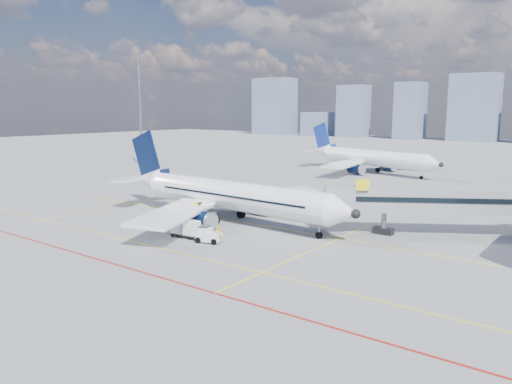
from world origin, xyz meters
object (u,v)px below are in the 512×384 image
Objects in this scene: main_aircraft at (224,195)px; second_aircraft at (369,158)px; baggage_tug at (207,235)px; ramp_worker at (219,235)px; cargo_dolly at (185,228)px; belt_loader at (169,217)px.

second_aircraft is at bearing 98.81° from main_aircraft.
second_aircraft is (-5.64, 55.12, 0.00)m from main_aircraft.
ramp_worker is at bearing 2.57° from baggage_tug.
second_aircraft is 64.35m from cargo_dolly.
cargo_dolly is at bearing 120.71° from ramp_worker.
belt_loader is (1.01, -60.08, -2.52)m from second_aircraft.
baggage_tug is 3.38m from cargo_dolly.
baggage_tug is (5.26, -8.94, -2.40)m from main_aircraft.
ramp_worker is (12.12, -63.64, -2.32)m from second_aircraft.
second_aircraft is 65.02m from baggage_tug.
baggage_tug is 0.41× the size of belt_loader.
second_aircraft is 64.82m from ramp_worker.
belt_loader is at bearing -72.07° from second_aircraft.
second_aircraft reaches higher than baggage_tug.
cargo_dolly is (1.90, -8.75, -2.21)m from main_aircraft.
main_aircraft is 10.95m from ramp_worker.
baggage_tug is at bearing -56.53° from main_aircraft.
second_aircraft is 60.14m from belt_loader.
belt_loader is at bearing 100.07° from ramp_worker.
baggage_tug is at bearing -43.34° from belt_loader.
main_aircraft reaches higher than belt_loader.
cargo_dolly is at bearing -66.31° from second_aircraft.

